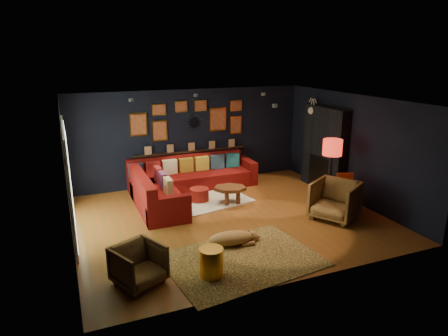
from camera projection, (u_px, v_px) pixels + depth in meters
name	position (u px, v px, depth m)	size (l,w,h in m)	color
floor	(229.00, 218.00, 8.87)	(6.50, 6.50, 0.00)	brown
room_walls	(230.00, 148.00, 8.42)	(6.50, 6.50, 6.50)	black
sectional	(179.00, 184.00, 10.16)	(3.41, 2.69, 0.86)	maroon
ledge	(191.00, 151.00, 10.99)	(3.20, 0.12, 0.04)	black
gallery_wall	(190.00, 119.00, 10.77)	(3.15, 0.04, 1.02)	gold
sunburst_mirror	(194.00, 123.00, 10.84)	(0.47, 0.16, 0.47)	silver
fireplace	(324.00, 152.00, 10.51)	(0.31, 1.60, 2.20)	black
deer_head	(317.00, 110.00, 10.68)	(0.50, 0.28, 0.45)	white
sliding_door	(69.00, 180.00, 7.92)	(0.06, 2.80, 2.20)	white
ceiling_spots	(216.00, 98.00, 8.86)	(3.30, 2.50, 0.06)	black
shag_rug	(197.00, 200.00, 9.91)	(2.35, 1.71, 0.03)	white
leopard_rug	(242.00, 260.00, 7.08)	(2.65, 1.89, 0.02)	tan
coffee_table	(230.00, 190.00, 9.61)	(0.96, 0.84, 0.40)	brown
pouf	(199.00, 194.00, 9.80)	(0.46, 0.46, 0.30)	maroon
armchair_left	(139.00, 263.00, 6.28)	(0.70, 0.65, 0.72)	#C78B47
armchair_right	(335.00, 198.00, 8.73)	(0.91, 0.85, 0.93)	#C78B47
gold_stool	(211.00, 263.00, 6.51)	(0.40, 0.40, 0.50)	gold
orange_chair	(345.00, 188.00, 9.35)	(0.50, 0.50, 0.82)	black
floor_lamp	(332.00, 150.00, 9.22)	(0.45, 0.45, 1.62)	black
dog	(231.00, 236.00, 7.56)	(1.17, 0.57, 0.37)	#AE8246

